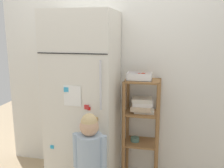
# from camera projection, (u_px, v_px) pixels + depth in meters

# --- Properties ---
(kitchen_wall_back) EXTENTS (2.67, 0.03, 2.34)m
(kitchen_wall_back) POSITION_uv_depth(u_px,v_px,m) (114.00, 73.00, 2.88)
(kitchen_wall_back) COLOR silver
(kitchen_wall_back) RESTS_ON ground
(refrigerator) EXTENTS (0.68, 0.64, 1.84)m
(refrigerator) POSITION_uv_depth(u_px,v_px,m) (84.00, 101.00, 2.67)
(refrigerator) COLOR silver
(refrigerator) RESTS_ON ground
(child_standing) EXTENTS (0.31, 0.23, 0.96)m
(child_standing) POSITION_uv_depth(u_px,v_px,m) (90.00, 154.00, 2.23)
(child_standing) COLOR #554749
(child_standing) RESTS_ON ground
(pantry_shelf_unit) EXTENTS (0.38, 0.31, 1.14)m
(pantry_shelf_unit) POSITION_uv_depth(u_px,v_px,m) (142.00, 117.00, 2.73)
(pantry_shelf_unit) COLOR olive
(pantry_shelf_unit) RESTS_ON ground
(fruit_bin) EXTENTS (0.26, 0.15, 0.08)m
(fruit_bin) POSITION_uv_depth(u_px,v_px,m) (141.00, 77.00, 2.62)
(fruit_bin) COLOR white
(fruit_bin) RESTS_ON pantry_shelf_unit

